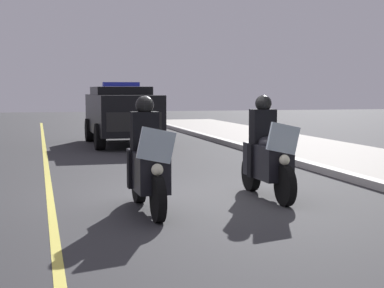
# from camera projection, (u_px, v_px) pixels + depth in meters

# --- Properties ---
(ground_plane) EXTENTS (80.00, 80.00, 0.00)m
(ground_plane) POSITION_uv_depth(u_px,v_px,m) (193.00, 198.00, 10.18)
(ground_plane) COLOR #333335
(curb_strip) EXTENTS (48.00, 0.24, 0.15)m
(curb_strip) POSITION_uv_depth(u_px,v_px,m) (379.00, 185.00, 11.04)
(curb_strip) COLOR #B7B5AD
(curb_strip) RESTS_ON ground
(lane_stripe_center) EXTENTS (48.00, 0.12, 0.01)m
(lane_stripe_center) POSITION_uv_depth(u_px,v_px,m) (51.00, 204.00, 9.61)
(lane_stripe_center) COLOR #E0D14C
(lane_stripe_center) RESTS_ON ground
(police_motorcycle_lead_left) EXTENTS (2.14, 0.56, 1.72)m
(police_motorcycle_lead_left) POSITION_uv_depth(u_px,v_px,m) (147.00, 165.00, 8.97)
(police_motorcycle_lead_left) COLOR black
(police_motorcycle_lead_left) RESTS_ON ground
(police_motorcycle_lead_right) EXTENTS (2.14, 0.56, 1.72)m
(police_motorcycle_lead_right) POSITION_uv_depth(u_px,v_px,m) (267.00, 156.00, 10.12)
(police_motorcycle_lead_right) COLOR black
(police_motorcycle_lead_right) RESTS_ON ground
(police_suv) EXTENTS (4.93, 2.13, 2.05)m
(police_suv) POSITION_uv_depth(u_px,v_px,m) (122.00, 112.00, 19.83)
(police_suv) COLOR black
(police_suv) RESTS_ON ground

